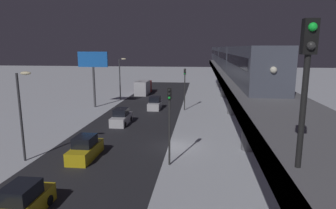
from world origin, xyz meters
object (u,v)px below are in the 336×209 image
sedan_white (121,118)px  box_truck (143,87)px  traffic_light_near (169,115)px  commercial_billboard (93,65)px  taxi_cab (22,204)px  sedan_white_2 (155,104)px  sedan_yellow (85,149)px  subway_train (226,56)px  rail_signal (307,69)px  traffic_light_mid (185,83)px

sedan_white → box_truck: 24.42m
traffic_light_near → commercial_billboard: (14.62, -22.26, 2.63)m
commercial_billboard → taxi_cab: bearing=103.1°
sedan_white → sedan_white_2: (-2.80, -9.57, 0.01)m
commercial_billboard → sedan_white_2: bearing=178.5°
sedan_white → box_truck: bearing=-85.3°
taxi_cab → traffic_light_near: bearing=-131.7°
commercial_billboard → box_truck: bearing=-109.4°
taxi_cab → sedan_yellow: bearing=-90.0°
taxi_cab → sedan_white_2: bearing=-95.3°
subway_train → box_truck: subway_train is taller
sedan_yellow → sedan_white_2: bearing=-97.5°
sedan_white → traffic_light_near: size_ratio=0.72×
traffic_light_near → commercial_billboard: size_ratio=0.72×
box_truck → traffic_light_near: 38.08m
sedan_white → sedan_white_2: same height
sedan_white_2 → sedan_yellow: 21.44m
taxi_cab → sedan_white: bearing=-90.0°
rail_signal → sedan_white: 30.89m
subway_train → sedan_white_2: subway_train is taller
sedan_yellow → rail_signal: bearing=129.7°
rail_signal → sedan_white_2: 38.71m
box_truck → traffic_light_mid: (-9.50, 15.21, 2.85)m
sedan_white → commercial_billboard: (7.12, -9.82, 6.04)m
rail_signal → sedan_yellow: bearing=-50.3°
subway_train → box_truck: bearing=-10.2°
traffic_light_near → commercial_billboard: commercial_billboard is taller
box_truck → sedan_white_2: bearing=108.0°
commercial_billboard → rail_signal: bearing=118.3°
sedan_white_2 → sedan_yellow: bearing=-97.5°
rail_signal → sedan_white_2: bearing=-74.9°
subway_train → commercial_billboard: (21.68, 11.54, -1.20)m
sedan_yellow → commercial_billboard: 23.44m
traffic_light_near → subway_train: bearing=-101.8°
rail_signal → sedan_yellow: rail_signal is taller
traffic_light_near → box_truck: bearing=-75.5°
sedan_yellow → commercial_billboard: commercial_billboard is taller
subway_train → commercial_billboard: subway_train is taller
sedan_white_2 → traffic_light_mid: (-4.70, 0.44, 3.40)m
box_truck → traffic_light_mid: bearing=122.0°
sedan_white → traffic_light_near: 14.92m
sedan_yellow → box_truck: 36.08m
rail_signal → box_truck: size_ratio=0.54×
sedan_white_2 → box_truck: size_ratio=0.55×
subway_train → sedan_yellow: 36.83m
sedan_white → traffic_light_mid: 12.30m
subway_train → traffic_light_mid: 14.63m
subway_train → sedan_white: (14.55, 21.36, -7.25)m
traffic_light_near → commercial_billboard: 26.76m
sedan_white_2 → box_truck: bearing=108.0°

